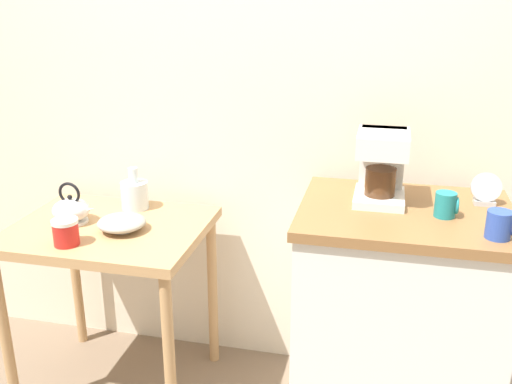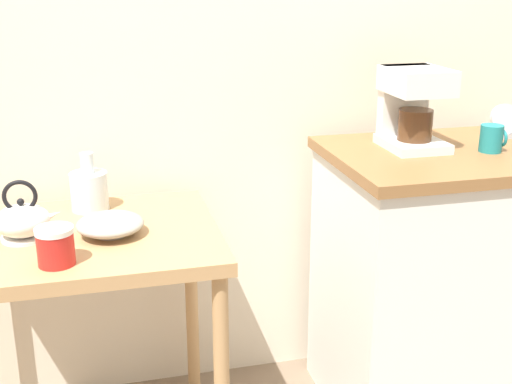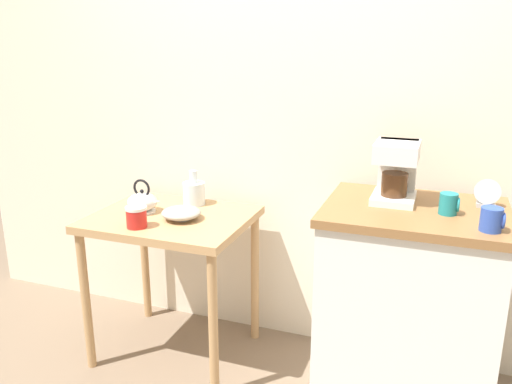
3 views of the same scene
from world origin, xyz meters
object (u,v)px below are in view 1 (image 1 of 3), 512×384
glass_carafe_vase (135,194)px  table_clock (486,191)px  mug_blue (500,225)px  teakettle (72,210)px  canister_enamel (66,232)px  coffee_maker (382,163)px  bowl_stoneware (122,223)px  mug_dark_teal (446,205)px

glass_carafe_vase → table_clock: table_clock is taller
glass_carafe_vase → mug_blue: bearing=-15.1°
teakettle → canister_enamel: (0.09, -0.20, -0.00)m
coffee_maker → mug_blue: coffee_maker is taller
table_clock → mug_blue: bearing=-89.7°
coffee_maker → mug_blue: size_ratio=2.91×
teakettle → coffee_maker: 1.24m
glass_carafe_vase → canister_enamel: (-0.09, -0.41, -0.01)m
bowl_stoneware → mug_dark_teal: bearing=0.6°
coffee_maker → mug_blue: (0.37, -0.27, -0.10)m
table_clock → canister_enamel: bearing=-167.3°
bowl_stoneware → table_clock: (1.35, 0.17, 0.18)m
mug_blue → bowl_stoneware: bearing=174.2°
bowl_stoneware → canister_enamel: canister_enamel is taller
glass_carafe_vase → mug_dark_teal: size_ratio=2.12×
teakettle → mug_blue: mug_blue is taller
bowl_stoneware → teakettle: bearing=172.1°
mug_dark_teal → canister_enamel: bearing=-172.4°
glass_carafe_vase → mug_dark_teal: (1.26, -0.23, 0.14)m
glass_carafe_vase → canister_enamel: bearing=-102.6°
glass_carafe_vase → mug_dark_teal: 1.28m
mug_dark_teal → mug_blue: bearing=-45.4°
bowl_stoneware → mug_dark_teal: mug_dark_teal is taller
glass_carafe_vase → mug_blue: size_ratio=2.06×
bowl_stoneware → mug_blue: (1.35, -0.14, 0.18)m
bowl_stoneware → glass_carafe_vase: glass_carafe_vase is taller
mug_blue → coffee_maker: bearing=143.9°
teakettle → mug_dark_teal: size_ratio=2.11×
glass_carafe_vase → mug_blue: (1.40, -0.38, 0.14)m
canister_enamel → table_clock: bearing=12.7°
mug_blue → canister_enamel: bearing=-178.8°
coffee_maker → table_clock: coffee_maker is taller
teakettle → table_clock: bearing=4.9°
glass_carafe_vase → table_clock: (1.40, -0.07, 0.15)m
coffee_maker → table_clock: 0.38m
bowl_stoneware → teakettle: 0.24m
teakettle → table_clock: table_clock is taller
coffee_maker → teakettle: bearing=-175.2°
teakettle → coffee_maker: coffee_maker is taller
canister_enamel → mug_dark_teal: bearing=7.6°
teakettle → mug_blue: 1.60m
glass_carafe_vase → table_clock: bearing=-2.9°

